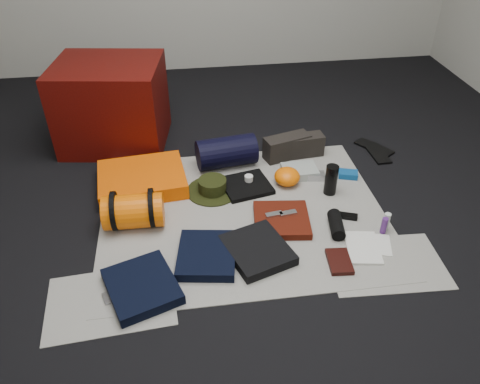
{
  "coord_description": "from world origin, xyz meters",
  "views": [
    {
      "loc": [
        -0.31,
        -2.06,
        1.69
      ],
      "look_at": [
        -0.01,
        0.07,
        0.1
      ],
      "focal_mm": 35.0,
      "sensor_mm": 36.0,
      "label": 1
    }
  ],
  "objects": [
    {
      "name": "orange_stuff_sack",
      "position": [
        0.31,
        0.25,
        0.06
      ],
      "size": [
        0.18,
        0.18,
        0.1
      ],
      "primitive_type": "ellipsoid",
      "rotation": [
        0.0,
        0.0,
        0.15
      ],
      "color": "#F16204",
      "rests_on": "newspaper_mat"
    },
    {
      "name": "sunglasses",
      "position": [
        0.58,
        -0.13,
        0.02
      ],
      "size": [
        0.11,
        0.07,
        0.03
      ],
      "primitive_type": "cube",
      "rotation": [
        0.0,
        0.0,
        -0.36
      ],
      "color": "black",
      "rests_on": "newspaper_mat"
    },
    {
      "name": "toiletry_purple",
      "position": [
        0.73,
        -0.28,
        0.05
      ],
      "size": [
        0.03,
        0.03,
        0.1
      ],
      "primitive_type": "cylinder",
      "rotation": [
        0.0,
        0.0,
        0.04
      ],
      "color": "#4F226E",
      "rests_on": "newspaper_mat"
    },
    {
      "name": "toiletry_clear",
      "position": [
        0.75,
        -0.25,
        0.06
      ],
      "size": [
        0.04,
        0.04,
        0.1
      ],
      "primitive_type": "cylinder",
      "rotation": [
        0.0,
        0.0,
        -0.1
      ],
      "color": "silver",
      "rests_on": "newspaper_mat"
    },
    {
      "name": "trousers_navy_a",
      "position": [
        -0.56,
        -0.51,
        0.03
      ],
      "size": [
        0.4,
        0.43,
        0.05
      ],
      "primitive_type": "cube",
      "rotation": [
        0.0,
        0.0,
        0.34
      ],
      "color": "black",
      "rests_on": "newspaper_mat"
    },
    {
      "name": "newspaper_sheet_front_right",
      "position": [
        0.65,
        -0.5,
        0.0
      ],
      "size": [
        0.6,
        0.43,
        0.0
      ],
      "primitive_type": "cube",
      "rotation": [
        0.0,
        0.0,
        -0.05
      ],
      "color": "#AFADA1",
      "rests_on": "floor"
    },
    {
      "name": "boonie_crown",
      "position": [
        -0.15,
        0.23,
        0.05
      ],
      "size": [
        0.17,
        0.17,
        0.07
      ],
      "primitive_type": "cylinder",
      "color": "black",
      "rests_on": "boonie_brim"
    },
    {
      "name": "stuff_sack",
      "position": [
        -0.6,
        -0.02,
        0.1
      ],
      "size": [
        0.33,
        0.2,
        0.19
      ],
      "primitive_type": "cylinder",
      "rotation": [
        0.0,
        1.57,
        -0.02
      ],
      "color": "#F16204",
      "rests_on": "newspaper_mat"
    },
    {
      "name": "trousers_charcoal",
      "position": [
        0.02,
        -0.34,
        0.03
      ],
      "size": [
        0.38,
        0.41,
        0.05
      ],
      "primitive_type": "cube",
      "rotation": [
        0.0,
        0.0,
        0.33
      ],
      "color": "black",
      "rests_on": "newspaper_mat"
    },
    {
      "name": "hiking_boot_right",
      "position": [
        0.48,
        0.57,
        0.08
      ],
      "size": [
        0.3,
        0.14,
        0.15
      ],
      "primitive_type": "cube",
      "rotation": [
        0.0,
        0.0,
        0.1
      ],
      "color": "black",
      "rests_on": "newspaper_mat"
    },
    {
      "name": "paperback_book",
      "position": [
        0.42,
        -0.47,
        0.02
      ],
      "size": [
        0.13,
        0.18,
        0.02
      ],
      "primitive_type": "cube",
      "rotation": [
        0.0,
        0.0,
        -0.09
      ],
      "color": "black",
      "rests_on": "newspaper_mat"
    },
    {
      "name": "flip_flop_left",
      "position": [
        1.01,
        0.59,
        0.01
      ],
      "size": [
        0.24,
        0.28,
        0.01
      ],
      "primitive_type": "cube",
      "rotation": [
        0.0,
        0.0,
        0.61
      ],
      "color": "black",
      "rests_on": "floor"
    },
    {
      "name": "speaker",
      "position": [
        0.48,
        -0.22,
        0.04
      ],
      "size": [
        0.1,
        0.2,
        0.07
      ],
      "primitive_type": "cylinder",
      "rotation": [
        1.57,
        0.0,
        -0.16
      ],
      "color": "black",
      "rests_on": "newspaper_mat"
    },
    {
      "name": "map_printout",
      "position": [
        0.66,
        -0.37,
        0.01
      ],
      "size": [
        0.17,
        0.19,
        0.01
      ],
      "primitive_type": "cube",
      "rotation": [
        0.0,
        0.0,
        -0.29
      ],
      "color": "silver",
      "rests_on": "newspaper_mat"
    },
    {
      "name": "key_cluster",
      "position": [
        -0.7,
        -0.54,
        0.01
      ],
      "size": [
        0.09,
        0.09,
        0.01
      ],
      "primitive_type": "cube",
      "rotation": [
        0.0,
        0.0,
        0.35
      ],
      "color": "#B2B3B7",
      "rests_on": "newspaper_mat"
    },
    {
      "name": "red_shirt",
      "position": [
        0.2,
        -0.12,
        0.03
      ],
      "size": [
        0.34,
        0.34,
        0.04
      ],
      "primitive_type": "cube",
      "rotation": [
        0.0,
        0.0,
        -0.12
      ],
      "color": "#491208",
      "rests_on": "newspaper_mat"
    },
    {
      "name": "newspaper_sheet_front_left",
      "position": [
        -0.7,
        -0.55,
        0.0
      ],
      "size": [
        0.61,
        0.44,
        0.0
      ],
      "primitive_type": "cube",
      "rotation": [
        0.0,
        0.0,
        0.07
      ],
      "color": "#AFADA1",
      "rests_on": "floor"
    },
    {
      "name": "newspaper_mat",
      "position": [
        0.0,
        0.0,
        0.0
      ],
      "size": [
        1.6,
        1.3,
        0.01
      ],
      "primitive_type": "cube",
      "color": "#AFADA1",
      "rests_on": "floor"
    },
    {
      "name": "map_booklet",
      "position": [
        0.57,
        -0.38,
        0.01
      ],
      "size": [
        0.2,
        0.27,
        0.01
      ],
      "primitive_type": "cube",
      "rotation": [
        0.0,
        0.0,
        -0.17
      ],
      "color": "silver",
      "rests_on": "newspaper_mat"
    },
    {
      "name": "first_aid_pouch",
      "position": [
        0.41,
        0.33,
        0.03
      ],
      "size": [
        0.22,
        0.17,
        0.05
      ],
      "primitive_type": "cube",
      "rotation": [
        0.0,
        0.0,
        0.02
      ],
      "color": "#949C96",
      "rests_on": "newspaper_mat"
    },
    {
      "name": "sack_strap_right",
      "position": [
        -0.5,
        -0.02,
        0.11
      ],
      "size": [
        0.02,
        0.22,
        0.22
      ],
      "primitive_type": "cylinder",
      "rotation": [
        0.0,
        1.57,
        0.0
      ],
      "color": "black",
      "rests_on": "newspaper_mat"
    },
    {
      "name": "trousers_navy_b",
      "position": [
        -0.24,
        -0.34,
        0.03
      ],
      "size": [
        0.34,
        0.37,
        0.05
      ],
      "primitive_type": "cube",
      "rotation": [
        0.0,
        0.0,
        -0.16
      ],
      "color": "black",
      "rests_on": "newspaper_mat"
    },
    {
      "name": "boonie_brim",
      "position": [
        -0.15,
        0.23,
        0.01
      ],
      "size": [
        0.41,
        0.41,
        0.01
      ],
      "primitive_type": "cylinder",
      "rotation": [
        0.0,
        0.0,
        0.36
      ],
      "color": "black",
      "rests_on": "newspaper_mat"
    },
    {
      "name": "compact_camera",
      "position": [
        0.5,
        0.27,
        0.03
      ],
      "size": [
        0.12,
        0.08,
        0.04
      ],
      "primitive_type": "cube",
      "rotation": [
        0.0,
        0.0,
        -0.16
      ],
      "color": "#B2B3B7",
      "rests_on": "newspaper_mat"
    },
    {
      "name": "flip_flop_right",
      "position": [
        1.0,
        0.51,
        0.01
      ],
      "size": [
        0.11,
        0.27,
        0.02
      ],
      "primitive_type": "cube",
      "rotation": [
        0.0,
        0.0,
        0.03
      ],
      "color": "black",
      "rests_on": "floor"
    },
    {
      "name": "sack_strap_left",
      "position": [
        -0.7,
        -0.02,
        0.11
      ],
      "size": [
        0.02,
        0.22,
        0.22
      ],
      "primitive_type": "cylinder",
      "rotation": [
        0.0,
        1.57,
        0.0
      ],
      "color": "black",
      "rests_on": "newspaper_mat"
    },
    {
      "name": "cyan_case",
      "position": [
        0.71,
        0.27,
        0.02
      ],
      "size": [
        0.13,
        0.11,
        0.04
      ],
      "primitive_type": "cube",
      "rotation": [
        0.0,
        0.0,
        -0.29
      ],
      "color": "navy",
      "rests_on": "newspaper_mat"
    },
    {
      "name": "floor",
      "position": [
        0.0,
        0.0,
        -0.01
      ],
      "size": [
        4.5,
        4.5,
        0.02
      ],
      "primitive_type": "cube",
      "color": "black",
      "rests_on": "ground"
    },
    {
      "name": "red_cabinet",
      "position": [
        -0.76,
        0.95,
        0.29
      ],
      "size": [
        0.77,
        0.67,
        0.57
      ],
      "primitive_type": "cube",
      "rotation": [
        0.0,
        0.0,
        -0.15
      ],
      "color": "#490905",
      "rests_on": "floor"
    },
    {
      "name": "energy_bar_a",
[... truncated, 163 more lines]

